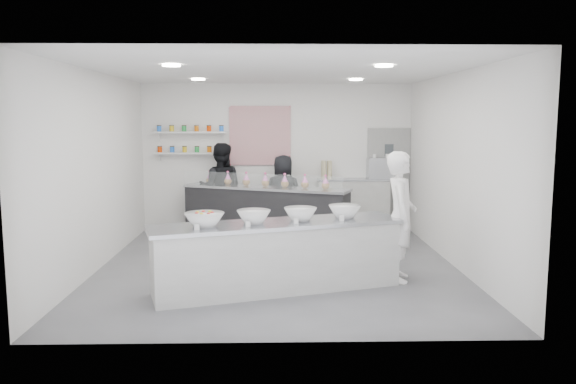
% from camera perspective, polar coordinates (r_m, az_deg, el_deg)
% --- Properties ---
extents(floor, '(6.00, 6.00, 0.00)m').
position_cam_1_polar(floor, '(8.83, -1.00, -7.58)').
color(floor, '#515156').
rests_on(floor, ground).
extents(ceiling, '(6.00, 6.00, 0.00)m').
position_cam_1_polar(ceiling, '(8.56, -1.05, 12.22)').
color(ceiling, white).
rests_on(ceiling, floor).
extents(back_wall, '(5.50, 0.00, 5.50)m').
position_cam_1_polar(back_wall, '(11.55, -1.11, 3.52)').
color(back_wall, white).
rests_on(back_wall, floor).
extents(left_wall, '(0.00, 6.00, 6.00)m').
position_cam_1_polar(left_wall, '(8.98, -18.87, 2.01)').
color(left_wall, white).
rests_on(left_wall, floor).
extents(right_wall, '(0.00, 6.00, 6.00)m').
position_cam_1_polar(right_wall, '(9.01, 16.76, 2.11)').
color(right_wall, white).
rests_on(right_wall, floor).
extents(back_door, '(0.88, 0.04, 2.10)m').
position_cam_1_polar(back_door, '(11.80, 10.14, 1.29)').
color(back_door, gray).
rests_on(back_door, floor).
extents(pattern_panel, '(1.25, 0.03, 1.20)m').
position_cam_1_polar(pattern_panel, '(11.51, -2.86, 5.74)').
color(pattern_panel, '#AA3245').
rests_on(pattern_panel, back_wall).
extents(jar_shelf_lower, '(1.45, 0.22, 0.04)m').
position_cam_1_polar(jar_shelf_lower, '(11.57, -9.82, 3.92)').
color(jar_shelf_lower, silver).
rests_on(jar_shelf_lower, back_wall).
extents(jar_shelf_upper, '(1.45, 0.22, 0.04)m').
position_cam_1_polar(jar_shelf_upper, '(11.56, -9.87, 6.00)').
color(jar_shelf_upper, silver).
rests_on(jar_shelf_upper, back_wall).
extents(preserve_jars, '(1.45, 0.10, 0.56)m').
position_cam_1_polar(preserve_jars, '(11.54, -9.87, 5.30)').
color(preserve_jars, '#E13700').
rests_on(preserve_jars, jar_shelf_lower).
extents(downlight_0, '(0.24, 0.24, 0.02)m').
position_cam_1_polar(downlight_0, '(7.68, -11.77, 12.47)').
color(downlight_0, white).
rests_on(downlight_0, ceiling).
extents(downlight_1, '(0.24, 0.24, 0.02)m').
position_cam_1_polar(downlight_1, '(7.70, 9.73, 12.50)').
color(downlight_1, white).
rests_on(downlight_1, ceiling).
extents(downlight_2, '(0.24, 0.24, 0.02)m').
position_cam_1_polar(downlight_2, '(10.24, -9.11, 11.22)').
color(downlight_2, white).
rests_on(downlight_2, ceiling).
extents(downlight_3, '(0.24, 0.24, 0.02)m').
position_cam_1_polar(downlight_3, '(10.25, 6.91, 11.25)').
color(downlight_3, white).
rests_on(downlight_3, ceiling).
extents(prep_counter, '(3.47, 1.75, 0.93)m').
position_cam_1_polar(prep_counter, '(7.55, -1.07, -6.53)').
color(prep_counter, silver).
rests_on(prep_counter, floor).
extents(back_bar, '(3.24, 1.81, 1.01)m').
position_cam_1_polar(back_bar, '(10.74, -2.31, -2.12)').
color(back_bar, black).
rests_on(back_bar, floor).
extents(sneeze_guard, '(2.97, 1.25, 0.28)m').
position_cam_1_polar(sneeze_guard, '(10.40, -2.96, 1.13)').
color(sneeze_guard, white).
rests_on(sneeze_guard, back_bar).
extents(espresso_ledge, '(1.46, 0.46, 1.08)m').
position_cam_1_polar(espresso_ledge, '(11.55, 6.62, -1.32)').
color(espresso_ledge, silver).
rests_on(espresso_ledge, floor).
extents(espresso_machine, '(0.53, 0.37, 0.41)m').
position_cam_1_polar(espresso_machine, '(11.55, 9.38, 2.35)').
color(espresso_machine, '#93969E').
rests_on(espresso_machine, espresso_ledge).
extents(cup_stacks, '(0.24, 0.24, 0.36)m').
position_cam_1_polar(cup_stacks, '(11.40, 3.94, 2.26)').
color(cup_stacks, tan).
rests_on(cup_stacks, espresso_ledge).
extents(prep_bowls, '(2.45, 1.23, 0.18)m').
position_cam_1_polar(prep_bowls, '(7.44, -1.08, -2.41)').
color(prep_bowls, white).
rests_on(prep_bowls, prep_counter).
extents(label_cards, '(2.01, 0.04, 0.07)m').
position_cam_1_polar(label_cards, '(6.94, -2.40, -3.58)').
color(label_cards, white).
rests_on(label_cards, prep_counter).
extents(cookie_bags, '(2.41, 1.12, 0.27)m').
position_cam_1_polar(cookie_bags, '(10.66, -2.33, 1.26)').
color(cookie_bags, '#FF70D7').
rests_on(cookie_bags, back_bar).
extents(woman_prep, '(0.55, 0.74, 1.84)m').
position_cam_1_polar(woman_prep, '(8.07, 11.36, -2.46)').
color(woman_prep, white).
rests_on(woman_prep, floor).
extents(staff_left, '(0.91, 0.72, 1.82)m').
position_cam_1_polar(staff_left, '(11.27, -6.86, 0.35)').
color(staff_left, black).
rests_on(staff_left, floor).
extents(staff_right, '(0.87, 0.67, 1.59)m').
position_cam_1_polar(staff_right, '(11.15, -0.49, -0.26)').
color(staff_right, black).
rests_on(staff_right, floor).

